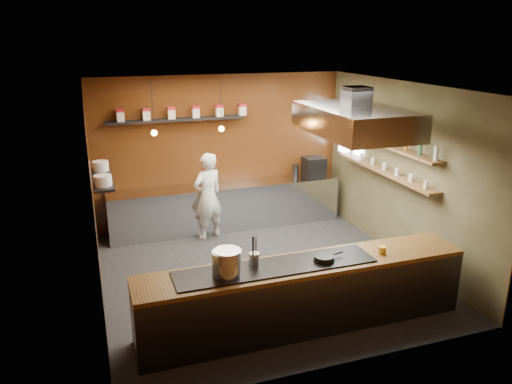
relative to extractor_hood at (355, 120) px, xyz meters
name	(u,v)px	position (x,y,z in m)	size (l,w,h in m)	color
floor	(263,273)	(-1.30, 0.40, -2.51)	(5.00, 5.00, 0.00)	black
back_wall	(221,151)	(-1.30, 2.90, -1.01)	(5.00, 5.00, 0.00)	#3A1C0A
left_wall	(94,202)	(-3.80, 0.40, -1.01)	(5.00, 5.00, 0.00)	#3A1C0A
right_wall	(402,172)	(1.20, 0.40, -1.01)	(5.00, 5.00, 0.00)	#433F26
ceiling	(264,87)	(-1.30, 0.40, 0.49)	(5.00, 5.00, 0.00)	silver
window_pane	(351,131)	(1.15, 2.10, -0.61)	(1.00, 1.00, 0.00)	white
prep_counter	(227,206)	(-1.30, 2.57, -2.06)	(4.60, 0.65, 0.90)	silver
pass_counter	(304,294)	(-1.30, -1.20, -2.04)	(4.40, 0.72, 0.94)	#38383D
tin_shelf	(176,120)	(-2.20, 2.76, -0.31)	(2.60, 0.26, 0.04)	black
plate_shelf	(102,179)	(-3.64, 1.40, -0.96)	(0.30, 1.40, 0.04)	black
bottle_shelf_upper	(386,145)	(1.04, 0.70, -0.59)	(0.26, 2.80, 0.04)	brown
bottle_shelf_lower	(384,171)	(1.04, 0.70, -1.06)	(0.26, 2.80, 0.04)	brown
extractor_hood	(355,120)	(0.00, 0.00, 0.00)	(1.20, 2.00, 0.72)	#38383D
pendant_left	(154,130)	(-2.70, 2.10, -0.35)	(0.10, 0.10, 0.95)	black
pendant_right	(221,126)	(-1.50, 2.10, -0.35)	(0.10, 0.10, 0.95)	black
storage_tins	(184,112)	(-2.05, 2.76, -0.17)	(2.43, 0.13, 0.22)	beige
plate_stacks	(102,173)	(-3.64, 1.40, -0.86)	(0.26, 1.16, 0.16)	silver
bottles	(387,137)	(1.04, 0.70, -0.45)	(0.06, 2.66, 0.24)	silver
wine_glasses	(384,166)	(1.04, 0.70, -0.97)	(0.07, 2.37, 0.13)	silver
stockpot_large	(227,263)	(-2.34, -1.25, -1.40)	(0.34, 0.34, 0.33)	silver
stockpot_small	(226,264)	(-2.36, -1.25, -1.41)	(0.34, 0.34, 0.32)	#B8BBC0
utensil_crock	(254,259)	(-1.96, -1.10, -1.48)	(0.13, 0.13, 0.17)	#BBBDC3
frying_pan	(324,258)	(-1.05, -1.26, -1.53)	(0.44, 0.27, 0.07)	black
butter_jar	(382,250)	(-0.20, -1.26, -1.54)	(0.11, 0.11, 0.10)	gold
espresso_machine	(314,167)	(0.58, 2.55, -1.40)	(0.41, 0.38, 0.41)	black
chef	(208,196)	(-1.77, 2.16, -1.67)	(0.61, 0.40, 1.66)	silver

